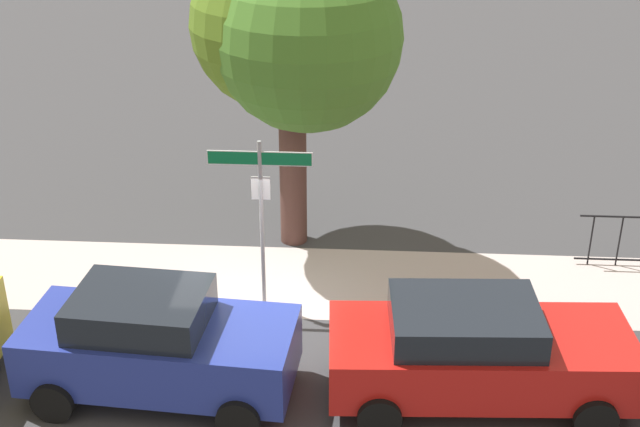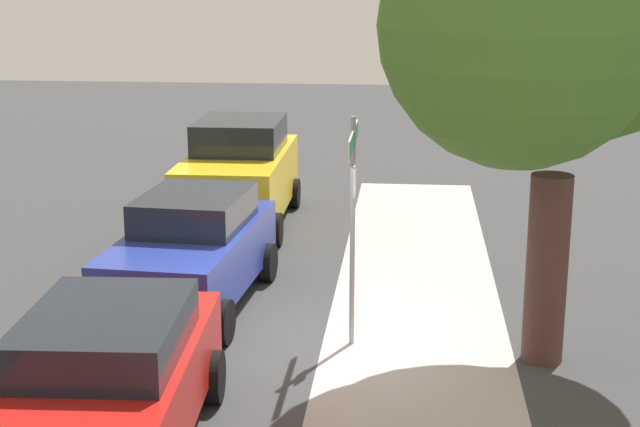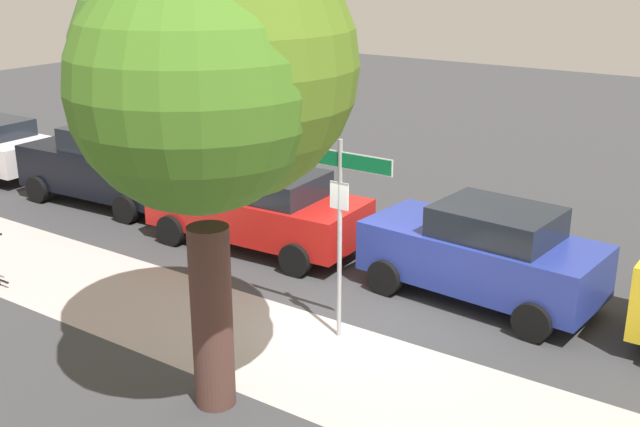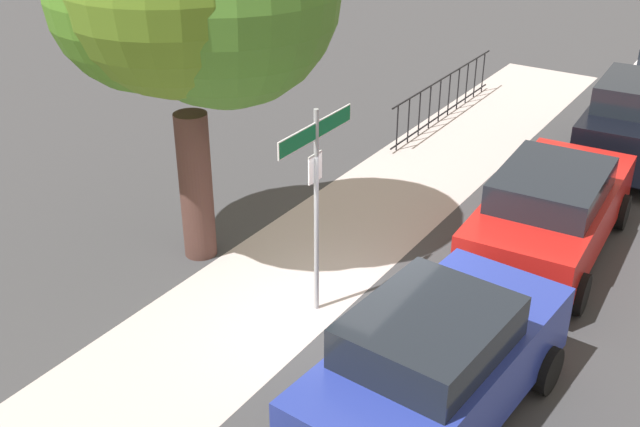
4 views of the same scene
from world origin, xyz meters
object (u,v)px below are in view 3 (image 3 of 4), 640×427
object	(u,v)px
car_blue	(484,252)
car_black	(107,165)
shade_tree	(210,73)
street_sign	(340,198)
car_red	(259,207)

from	to	relation	value
car_blue	car_black	size ratio (longest dim) A/B	0.96
shade_tree	car_black	xyz separation A→B (m)	(8.00, -4.98, -3.46)
street_sign	car_red	bearing A→B (deg)	-33.99
street_sign	shade_tree	distance (m)	3.21
car_black	shade_tree	bearing A→B (deg)	144.89
car_red	car_black	size ratio (longest dim) A/B	1.05
street_sign	shade_tree	bearing A→B (deg)	82.93
car_blue	car_black	world-z (taller)	car_black
street_sign	car_blue	size ratio (longest dim) A/B	0.76
street_sign	car_black	size ratio (longest dim) A/B	0.73
street_sign	car_black	bearing A→B (deg)	-17.31
car_blue	car_black	distance (m)	9.60
street_sign	car_blue	xyz separation A→B (m)	(-1.30, -2.53, -1.40)
street_sign	car_black	world-z (taller)	street_sign
car_blue	car_red	world-z (taller)	car_blue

